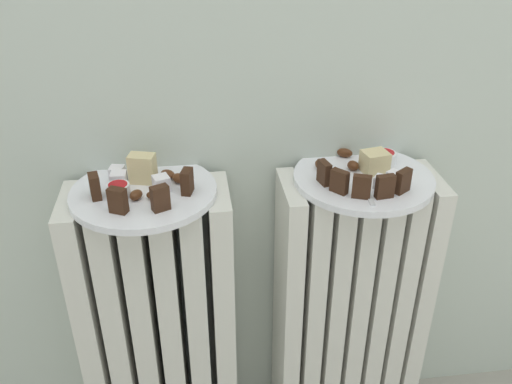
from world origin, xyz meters
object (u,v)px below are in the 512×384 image
Objects in this scene: jam_bowl_right at (385,157)px; plate_right at (363,178)px; radiator_left at (160,334)px; fork at (365,187)px; jam_bowl_left at (118,190)px; plate_left at (144,192)px; radiator_right at (348,317)px.

plate_right is at bearing -142.48° from jam_bowl_right.
fork is at bearing -6.91° from radiator_left.
plate_right is at bearing 2.50° from jam_bowl_left.
radiator_left is at bearing -174.93° from jam_bowl_right.
plate_right is at bearing 0.00° from plate_left.
jam_bowl_left reaches higher than plate_left.
fork is (0.42, -0.03, -0.01)m from jam_bowl_left.
jam_bowl_right is 0.11m from fork.
plate_left is at bearing 25.71° from jam_bowl_left.
plate_left is 2.41× the size of fork.
radiator_right is 2.55× the size of plate_left.
fork is (0.38, -0.05, 0.01)m from plate_left.
plate_right is 0.07m from jam_bowl_right.
radiator_right is 0.35m from jam_bowl_right.
jam_bowl_right is at bearing 53.94° from fork.
plate_left is at bearing -174.93° from jam_bowl_right.
radiator_left is 0.35m from jam_bowl_left.
radiator_right is 2.55× the size of plate_right.
plate_right is 6.56× the size of jam_bowl_left.
plate_right is 6.13× the size of jam_bowl_right.
plate_right reaches higher than radiator_right.
radiator_right is 0.34m from fork.
fork is at bearing -103.42° from plate_right.
radiator_left is 16.72× the size of jam_bowl_left.
plate_right is at bearing -0.00° from radiator_left.
radiator_left is at bearing 25.71° from jam_bowl_left.
radiator_right is at bearing -142.48° from jam_bowl_right.
fork is (-0.06, -0.08, -0.01)m from jam_bowl_right.
plate_right reaches higher than radiator_left.
jam_bowl_right is at bearing 37.52° from plate_right.
radiator_right is at bearing 0.00° from plate_left.
radiator_left is 0.39m from radiator_right.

